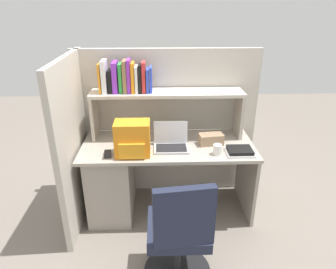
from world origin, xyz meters
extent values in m
plane|color=slate|center=(0.00, 0.00, 0.00)|extent=(8.00, 8.00, 0.00)
cube|color=#AAA093|center=(0.00, 0.00, 0.71)|extent=(1.60, 0.70, 0.03)
cube|color=#9D9388|center=(-0.55, 0.00, 0.35)|extent=(0.40, 0.64, 0.70)
cube|color=#9D9388|center=(0.78, 0.00, 0.35)|extent=(0.03, 0.64, 0.70)
cube|color=#BCB5A8|center=(0.00, 0.38, 0.78)|extent=(1.84, 0.05, 1.55)
cube|color=#BCB5A8|center=(-0.85, -0.05, 0.78)|extent=(0.05, 1.06, 1.55)
cube|color=#B3A99C|center=(-0.70, 0.20, 0.94)|extent=(0.03, 0.28, 0.42)
cube|color=#B3A99C|center=(0.70, 0.20, 0.94)|extent=(0.03, 0.28, 0.42)
cube|color=beige|center=(0.00, 0.20, 1.17)|extent=(1.44, 0.28, 0.03)
cube|color=orange|center=(-0.61, 0.19, 1.31)|extent=(0.02, 0.16, 0.27)
cube|color=white|center=(-0.57, 0.20, 1.33)|extent=(0.04, 0.17, 0.29)
cube|color=black|center=(-0.52, 0.21, 1.28)|extent=(0.04, 0.14, 0.20)
cube|color=purple|center=(-0.47, 0.21, 1.32)|extent=(0.04, 0.18, 0.28)
cube|color=green|center=(-0.43, 0.20, 1.31)|extent=(0.03, 0.13, 0.26)
cube|color=olive|center=(-0.39, 0.21, 1.33)|extent=(0.04, 0.17, 0.29)
cube|color=purple|center=(-0.35, 0.21, 1.33)|extent=(0.03, 0.16, 0.30)
cube|color=orange|center=(-0.31, 0.19, 1.32)|extent=(0.03, 0.16, 0.27)
cube|color=white|center=(-0.28, 0.19, 1.30)|extent=(0.03, 0.16, 0.24)
cube|color=black|center=(-0.25, 0.20, 1.31)|extent=(0.03, 0.15, 0.26)
cube|color=red|center=(-0.21, 0.20, 1.32)|extent=(0.03, 0.15, 0.28)
cube|color=blue|center=(-0.18, 0.19, 1.29)|extent=(0.02, 0.15, 0.22)
cube|color=blue|center=(-0.15, 0.21, 1.30)|extent=(0.02, 0.15, 0.23)
cube|color=#B7BABF|center=(0.03, -0.11, 0.74)|extent=(0.31, 0.22, 0.02)
cube|color=black|center=(0.03, -0.12, 0.75)|extent=(0.27, 0.17, 0.00)
cube|color=#B7BABF|center=(0.03, 0.01, 0.85)|extent=(0.31, 0.05, 0.20)
cube|color=#3F72CC|center=(0.03, 0.00, 0.85)|extent=(0.27, 0.04, 0.17)
cube|color=orange|center=(-0.31, -0.19, 0.88)|extent=(0.30, 0.20, 0.30)
cube|color=#FFA123|center=(-0.31, -0.29, 0.81)|extent=(0.22, 0.04, 0.14)
cube|color=#262628|center=(-0.53, -0.21, 0.75)|extent=(0.07, 0.11, 0.03)
cylinder|color=white|center=(0.42, -0.22, 0.78)|extent=(0.08, 0.08, 0.09)
cube|color=#9E7F60|center=(0.40, -0.01, 0.78)|extent=(0.23, 0.15, 0.10)
cube|color=white|center=(0.63, -0.21, 0.74)|extent=(0.24, 0.20, 0.02)
cube|color=black|center=(0.63, -0.21, 0.76)|extent=(0.21, 0.17, 0.03)
cylinder|color=#262628|center=(0.05, -0.83, 0.24)|extent=(0.05, 0.05, 0.41)
cube|color=#1E2338|center=(0.05, -0.83, 0.45)|extent=(0.44, 0.44, 0.08)
cube|color=#1E2338|center=(0.07, -1.03, 0.71)|extent=(0.40, 0.11, 0.44)
camera|label=1|loc=(-0.08, -2.59, 1.99)|focal=32.83mm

